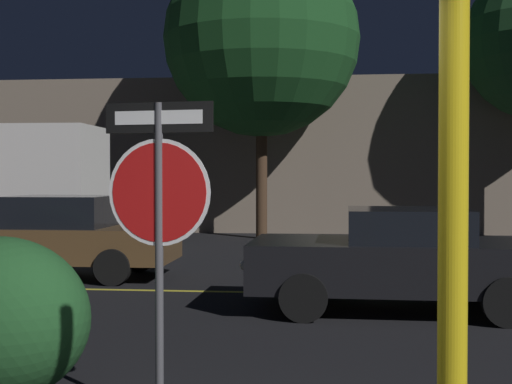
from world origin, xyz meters
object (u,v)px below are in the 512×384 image
(yellow_pole_right, at_px, (453,214))
(tree_2, at_px, (262,39))
(passing_car_3, at_px, (400,258))
(passing_car_2, at_px, (56,237))
(stop_sign, at_px, (159,196))

(yellow_pole_right, height_order, tree_2, tree_2)
(yellow_pole_right, bearing_deg, passing_car_3, 86.49)
(yellow_pole_right, height_order, passing_car_3, yellow_pole_right)
(passing_car_3, distance_m, tree_2, 12.01)
(passing_car_2, height_order, tree_2, tree_2)
(stop_sign, xyz_separation_m, passing_car_2, (-3.59, 7.00, -0.93))
(stop_sign, distance_m, passing_car_3, 5.08)
(passing_car_3, bearing_deg, yellow_pole_right, 177.54)
(stop_sign, relative_size, passing_car_2, 0.54)
(yellow_pole_right, distance_m, passing_car_3, 6.76)
(yellow_pole_right, distance_m, tree_2, 17.86)
(stop_sign, bearing_deg, tree_2, 100.11)
(tree_2, bearing_deg, passing_car_2, -109.26)
(yellow_pole_right, bearing_deg, tree_2, 98.26)
(stop_sign, bearing_deg, passing_car_2, 124.35)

